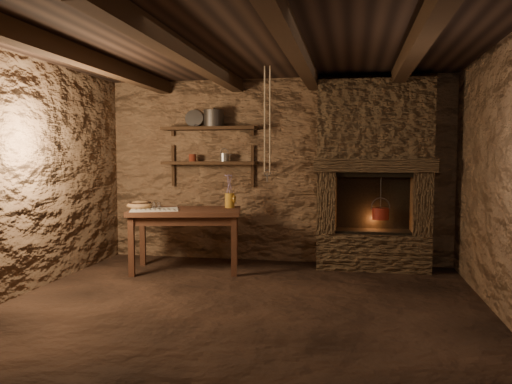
% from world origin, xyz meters
% --- Properties ---
extents(floor, '(4.50, 4.50, 0.00)m').
position_xyz_m(floor, '(0.00, 0.00, 0.00)').
color(floor, black).
rests_on(floor, ground).
extents(back_wall, '(4.50, 0.04, 2.40)m').
position_xyz_m(back_wall, '(0.00, 2.00, 1.20)').
color(back_wall, '#4A3323').
rests_on(back_wall, floor).
extents(front_wall, '(4.50, 0.04, 2.40)m').
position_xyz_m(front_wall, '(0.00, -2.00, 1.20)').
color(front_wall, '#4A3323').
rests_on(front_wall, floor).
extents(left_wall, '(0.04, 4.00, 2.40)m').
position_xyz_m(left_wall, '(-2.25, 0.00, 1.20)').
color(left_wall, '#4A3323').
rests_on(left_wall, floor).
extents(right_wall, '(0.04, 4.00, 2.40)m').
position_xyz_m(right_wall, '(2.25, 0.00, 1.20)').
color(right_wall, '#4A3323').
rests_on(right_wall, floor).
extents(ceiling, '(4.50, 4.00, 0.04)m').
position_xyz_m(ceiling, '(0.00, 0.00, 2.40)').
color(ceiling, black).
rests_on(ceiling, back_wall).
extents(beam_far_left, '(0.14, 3.95, 0.16)m').
position_xyz_m(beam_far_left, '(-1.50, 0.00, 2.31)').
color(beam_far_left, black).
rests_on(beam_far_left, ceiling).
extents(beam_mid_left, '(0.14, 3.95, 0.16)m').
position_xyz_m(beam_mid_left, '(-0.50, 0.00, 2.31)').
color(beam_mid_left, black).
rests_on(beam_mid_left, ceiling).
extents(beam_mid_right, '(0.14, 3.95, 0.16)m').
position_xyz_m(beam_mid_right, '(0.50, 0.00, 2.31)').
color(beam_mid_right, black).
rests_on(beam_mid_right, ceiling).
extents(beam_far_right, '(0.14, 3.95, 0.16)m').
position_xyz_m(beam_far_right, '(1.50, 0.00, 2.31)').
color(beam_far_right, black).
rests_on(beam_far_right, ceiling).
extents(shelf_lower, '(1.25, 0.30, 0.04)m').
position_xyz_m(shelf_lower, '(-0.85, 1.84, 1.30)').
color(shelf_lower, black).
rests_on(shelf_lower, back_wall).
extents(shelf_upper, '(1.25, 0.30, 0.04)m').
position_xyz_m(shelf_upper, '(-0.85, 1.84, 1.75)').
color(shelf_upper, black).
rests_on(shelf_upper, back_wall).
extents(hearth, '(1.43, 0.51, 2.30)m').
position_xyz_m(hearth, '(1.25, 1.77, 1.23)').
color(hearth, '#322519').
rests_on(hearth, floor).
extents(work_table, '(1.44, 1.00, 0.75)m').
position_xyz_m(work_table, '(-0.98, 1.24, 0.40)').
color(work_table, '#361D13').
rests_on(work_table, floor).
extents(linen_cloth, '(0.68, 0.62, 0.01)m').
position_xyz_m(linen_cloth, '(-1.32, 1.09, 0.75)').
color(linen_cloth, beige).
rests_on(linen_cloth, work_table).
extents(pewter_cutlery_row, '(0.50, 0.33, 0.01)m').
position_xyz_m(pewter_cutlery_row, '(-1.32, 1.07, 0.76)').
color(pewter_cutlery_row, gray).
rests_on(pewter_cutlery_row, linen_cloth).
extents(drinking_glasses, '(0.18, 0.05, 0.07)m').
position_xyz_m(drinking_glasses, '(-1.30, 1.20, 0.79)').
color(drinking_glasses, silver).
rests_on(drinking_glasses, linen_cloth).
extents(stoneware_jug, '(0.15, 0.15, 0.42)m').
position_xyz_m(stoneware_jug, '(-0.50, 1.51, 0.93)').
color(stoneware_jug, '#B07A22').
rests_on(stoneware_jug, work_table).
extents(wooden_bowl, '(0.32, 0.32, 0.11)m').
position_xyz_m(wooden_bowl, '(-1.56, 1.21, 0.79)').
color(wooden_bowl, '#9B7043').
rests_on(wooden_bowl, work_table).
extents(iron_stockpot, '(0.33, 0.33, 0.20)m').
position_xyz_m(iron_stockpot, '(-0.79, 1.84, 1.87)').
color(iron_stockpot, '#2E2B29').
rests_on(iron_stockpot, shelf_upper).
extents(tin_pan, '(0.26, 0.15, 0.24)m').
position_xyz_m(tin_pan, '(-1.09, 1.94, 1.89)').
color(tin_pan, '#9A9B96').
rests_on(tin_pan, shelf_upper).
extents(small_kettle, '(0.19, 0.17, 0.17)m').
position_xyz_m(small_kettle, '(-0.65, 1.84, 1.37)').
color(small_kettle, '#9A9B96').
rests_on(small_kettle, shelf_lower).
extents(rusty_tin, '(0.12, 0.12, 0.10)m').
position_xyz_m(rusty_tin, '(-1.09, 1.84, 1.37)').
color(rusty_tin, '#521B10').
rests_on(rusty_tin, shelf_lower).
extents(red_pot, '(0.24, 0.24, 0.54)m').
position_xyz_m(red_pot, '(1.34, 1.72, 0.70)').
color(red_pot, maroon).
rests_on(red_pot, hearth).
extents(hanging_ropes, '(0.08, 0.08, 1.20)m').
position_xyz_m(hanging_ropes, '(0.05, 1.05, 1.80)').
color(hanging_ropes, beige).
rests_on(hanging_ropes, ceiling).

